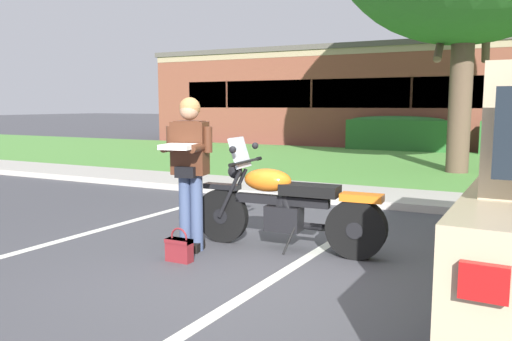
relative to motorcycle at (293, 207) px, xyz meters
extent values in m
plane|color=#424247|center=(-0.11, -0.69, -0.49)|extent=(140.00, 140.00, 0.00)
cube|color=#ADA89E|center=(-0.11, 2.81, -0.43)|extent=(60.00, 0.20, 0.12)
cube|color=#ADA89E|center=(-0.11, 3.66, -0.45)|extent=(60.00, 1.50, 0.08)
cube|color=#518E3D|center=(-0.11, 8.69, -0.46)|extent=(60.00, 8.56, 0.06)
cube|color=silver|center=(-2.62, -0.49, -0.49)|extent=(0.40, 4.40, 0.01)
cube|color=silver|center=(0.24, -0.49, -0.49)|extent=(0.40, 4.40, 0.01)
cylinder|color=black|center=(-0.88, -0.04, -0.17)|extent=(0.64, 0.13, 0.64)
cylinder|color=black|center=(-0.88, -0.04, -0.17)|extent=(0.18, 0.13, 0.18)
cylinder|color=black|center=(0.72, 0.03, -0.17)|extent=(0.65, 0.21, 0.64)
cylinder|color=black|center=(0.72, 0.03, -0.17)|extent=(0.19, 0.21, 0.18)
cube|color=black|center=(-0.88, -0.04, 0.18)|extent=(0.45, 0.16, 0.06)
cube|color=orange|center=(0.77, 0.03, 0.17)|extent=(0.45, 0.22, 0.08)
cylinder|color=black|center=(-0.74, -0.12, 0.11)|extent=(0.31, 0.06, 0.58)
cylinder|color=black|center=(-0.75, 0.04, 0.11)|extent=(0.31, 0.06, 0.58)
sphere|color=black|center=(-0.71, -0.04, 0.37)|extent=(0.17, 0.17, 0.17)
cylinder|color=black|center=(-0.57, -0.03, 0.49)|extent=(0.06, 0.72, 0.03)
cylinder|color=black|center=(-0.55, -0.39, 0.49)|extent=(0.05, 0.10, 0.04)
cylinder|color=black|center=(-0.58, 0.33, 0.49)|extent=(0.05, 0.10, 0.04)
sphere|color=black|center=(-0.57, -0.33, 0.65)|extent=(0.08, 0.08, 0.08)
sphere|color=black|center=(-0.60, 0.27, 0.65)|extent=(0.08, 0.08, 0.08)
cube|color=#B2BCC6|center=(-0.65, -0.03, 0.59)|extent=(0.16, 0.37, 0.35)
cube|color=black|center=(-0.13, -0.01, 0.07)|extent=(1.10, 0.15, 0.10)
ellipsoid|color=orange|center=(-0.30, -0.02, 0.29)|extent=(0.57, 0.34, 0.26)
cube|color=black|center=(0.20, 0.00, 0.21)|extent=(0.65, 0.31, 0.12)
cube|color=black|center=(-0.10, -0.01, -0.13)|extent=(0.41, 0.26, 0.28)
cylinder|color=black|center=(-0.13, -0.01, 0.03)|extent=(0.18, 0.13, 0.21)
cylinder|color=black|center=(-0.07, -0.01, 0.03)|extent=(0.18, 0.13, 0.21)
cylinder|color=black|center=(0.26, 0.15, -0.23)|extent=(0.60, 0.11, 0.08)
cylinder|color=black|center=(0.46, 0.16, -0.23)|extent=(0.60, 0.11, 0.08)
cylinder|color=black|center=(0.03, -0.16, -0.34)|extent=(0.12, 0.12, 0.30)
cube|color=black|center=(-0.95, -0.50, -0.44)|extent=(0.15, 0.26, 0.10)
cube|color=black|center=(-1.09, -0.52, -0.44)|extent=(0.15, 0.26, 0.10)
cylinder|color=#3D4C70|center=(-0.95, -0.48, -0.06)|extent=(0.14, 0.14, 0.86)
cylinder|color=#3D4C70|center=(-1.09, -0.50, -0.06)|extent=(0.14, 0.14, 0.86)
cube|color=#4C2819|center=(-1.02, -0.49, 0.66)|extent=(0.41, 0.29, 0.58)
cube|color=#4C2819|center=(-1.02, -0.49, 0.93)|extent=(0.33, 0.25, 0.06)
sphere|color=#A87A5B|center=(-1.02, -0.49, 1.07)|extent=(0.21, 0.21, 0.21)
sphere|color=olive|center=(-1.02, -0.48, 1.10)|extent=(0.23, 0.23, 0.23)
cube|color=black|center=(-1.00, -0.62, 0.41)|extent=(0.23, 0.14, 0.12)
cylinder|color=#4C2819|center=(-0.84, -0.62, 0.68)|extent=(0.15, 0.35, 0.09)
cylinder|color=#4C2819|center=(-1.15, -0.68, 0.68)|extent=(0.15, 0.35, 0.09)
cylinder|color=#4C2819|center=(-0.80, -0.47, 0.76)|extent=(0.10, 0.10, 0.28)
cylinder|color=#4C2819|center=(-1.23, -0.55, 0.76)|extent=(0.10, 0.10, 0.28)
cube|color=white|center=(-0.97, -0.79, 0.70)|extent=(0.37, 0.37, 0.05)
cube|color=maroon|center=(-0.90, -0.91, -0.37)|extent=(0.28, 0.12, 0.24)
cube|color=maroon|center=(-0.90, -0.91, -0.27)|extent=(0.28, 0.13, 0.04)
torus|color=maroon|center=(-0.90, -0.91, -0.23)|extent=(0.20, 0.02, 0.20)
cube|color=black|center=(2.06, -0.64, 0.99)|extent=(0.16, 2.73, 0.55)
cube|color=#B21414|center=(2.05, -2.87, 0.39)|extent=(0.20, 0.07, 0.16)
cylinder|color=black|center=(2.08, 0.96, -0.19)|extent=(0.27, 0.61, 0.60)
cylinder|color=black|center=(1.95, -1.95, -0.19)|extent=(0.27, 0.61, 0.60)
cylinder|color=brown|center=(1.05, 7.48, 1.15)|extent=(0.51, 0.51, 3.28)
cylinder|color=brown|center=(1.52, 7.48, 2.90)|extent=(0.18, 1.08, 1.63)
cylinder|color=brown|center=(0.57, 7.48, 2.57)|extent=(0.18, 1.09, 1.00)
cube|color=#286028|center=(-1.43, 12.94, 0.06)|extent=(3.39, 0.90, 1.10)
ellipsoid|color=#286028|center=(-1.43, 12.94, 0.61)|extent=(3.22, 0.84, 0.28)
cube|color=brown|center=(-1.11, 19.48, 1.38)|extent=(22.29, 11.56, 3.74)
cube|color=#998466|center=(-1.11, 13.74, 3.13)|extent=(22.29, 0.10, 0.24)
cube|color=#4C4742|center=(-1.11, 19.48, 3.35)|extent=(22.51, 11.68, 0.20)
cube|color=#1E282D|center=(-1.11, 13.73, 1.57)|extent=(18.94, 0.06, 1.10)
cube|color=brown|center=(-8.68, 13.72, 1.57)|extent=(0.08, 0.04, 1.20)
cube|color=brown|center=(-4.90, 13.72, 1.57)|extent=(0.08, 0.04, 1.20)
cube|color=brown|center=(-1.11, 13.72, 1.57)|extent=(0.08, 0.04, 1.20)
camera|label=1|loc=(2.12, -5.15, 1.13)|focal=35.68mm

